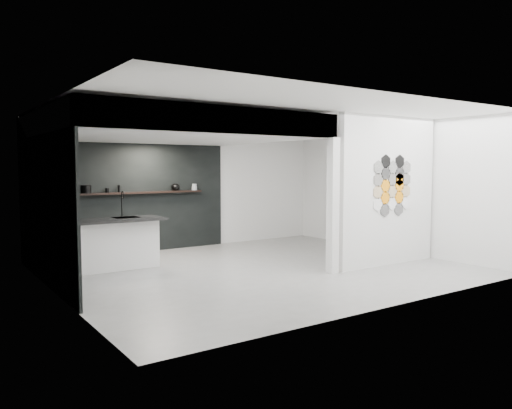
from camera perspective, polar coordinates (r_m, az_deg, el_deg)
The scene contains 17 objects.
floor at distance 9.14m, azimuth 0.55°, elevation -7.38°, with size 7.00×6.00×0.01m, color slate.
partition_panel at distance 9.72m, azimuth 14.83°, elevation 1.53°, with size 2.45×0.15×2.80m, color silver.
bay_clad_back at distance 11.01m, azimuth -14.02°, elevation 0.68°, with size 4.40×0.04×2.35m, color black.
bay_clad_left at distance 8.52m, azimuth -23.07°, elevation -0.56°, with size 0.04×4.00×2.35m, color black.
bulkhead at distance 9.20m, azimuth -9.81°, elevation 8.63°, with size 4.40×4.00×0.40m, color silver.
corner_column at distance 8.72m, azimuth 8.77°, elevation -0.16°, with size 0.16×0.16×2.35m, color silver.
fascia_beam at distance 7.51m, azimuth -3.58°, elevation 9.68°, with size 4.40×0.16×0.40m, color silver.
wall_basin at distance 8.41m, azimuth -21.19°, elevation -2.79°, with size 0.40×0.60×0.12m, color silver.
display_shelf at distance 10.94m, azimuth -13.34°, elevation 1.32°, with size 3.00×0.15×0.04m, color black.
kitchen_island at distance 9.41m, azimuth -15.94°, elevation -4.25°, with size 1.74×0.77×1.40m.
stockpot at distance 10.59m, azimuth -18.84°, elevation 1.66°, with size 0.20×0.20×0.16m, color black.
kettle at distance 11.29m, azimuth -9.18°, elevation 1.98°, with size 0.19×0.19×0.16m, color black.
glass_bowl at distance 11.50m, azimuth -7.06°, elevation 1.86°, with size 0.12×0.12×0.09m, color gray.
glass_vase at distance 11.49m, azimuth -7.06°, elevation 2.00°, with size 0.10×0.10×0.15m, color gray.
bottle_dark at distance 10.80m, azimuth -15.39°, elevation 1.75°, with size 0.06×0.06×0.15m, color black.
utensil_cup at distance 10.72m, azimuth -16.65°, elevation 1.56°, with size 0.08×0.08×0.10m, color black.
hex_tile_cluster at distance 9.69m, azimuth 15.35°, elevation 2.13°, with size 1.04×0.02×1.16m.
Camera 1 is at (-5.15, -7.33, 1.84)m, focal length 35.00 mm.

